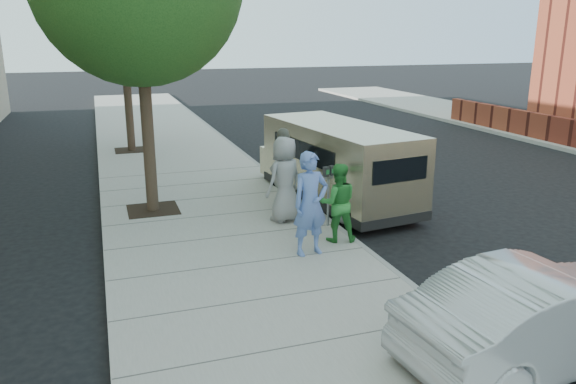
% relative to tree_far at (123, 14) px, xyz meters
% --- Properties ---
extents(ground, '(120.00, 120.00, 0.00)m').
position_rel_tree_far_xyz_m(ground, '(2.25, -10.00, -4.88)').
color(ground, black).
rests_on(ground, ground).
extents(sidewalk, '(5.00, 60.00, 0.15)m').
position_rel_tree_far_xyz_m(sidewalk, '(1.25, -10.00, -4.81)').
color(sidewalk, gray).
rests_on(sidewalk, ground).
extents(curb_face, '(0.12, 60.00, 0.16)m').
position_rel_tree_far_xyz_m(curb_face, '(3.69, -10.00, -4.81)').
color(curb_face, gray).
rests_on(curb_face, ground).
extents(tree_far, '(3.92, 3.80, 6.49)m').
position_rel_tree_far_xyz_m(tree_far, '(0.00, 0.00, 0.00)').
color(tree_far, black).
rests_on(tree_far, sidewalk).
extents(parking_meter, '(0.29, 0.19, 1.35)m').
position_rel_tree_far_xyz_m(parking_meter, '(3.50, -10.03, -3.76)').
color(parking_meter, gray).
rests_on(parking_meter, sidewalk).
extents(van, '(2.51, 5.74, 2.06)m').
position_rel_tree_far_xyz_m(van, '(4.54, -8.06, -3.79)').
color(van, beige).
rests_on(van, ground).
extents(sedan, '(4.30, 1.86, 1.38)m').
position_rel_tree_far_xyz_m(sedan, '(4.25, -15.68, -4.20)').
color(sedan, '#B1B3B8').
rests_on(sedan, ground).
extents(person_officer, '(0.79, 0.58, 2.00)m').
position_rel_tree_far_xyz_m(person_officer, '(2.55, -11.43, -3.73)').
color(person_officer, '#5B7AC3').
rests_on(person_officer, sidewalk).
extents(person_green_shirt, '(0.92, 0.79, 1.62)m').
position_rel_tree_far_xyz_m(person_green_shirt, '(3.33, -10.95, -3.92)').
color(person_green_shirt, '#2D8935').
rests_on(person_green_shirt, sidewalk).
extents(person_gray_shirt, '(1.11, 0.96, 1.93)m').
position_rel_tree_far_xyz_m(person_gray_shirt, '(2.72, -9.38, -3.77)').
color(person_gray_shirt, gray).
rests_on(person_gray_shirt, sidewalk).
extents(person_striped_polo, '(1.06, 1.20, 1.95)m').
position_rel_tree_far_xyz_m(person_striped_polo, '(3.04, -8.34, -3.76)').
color(person_striped_polo, gray).
rests_on(person_striped_polo, sidewalk).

